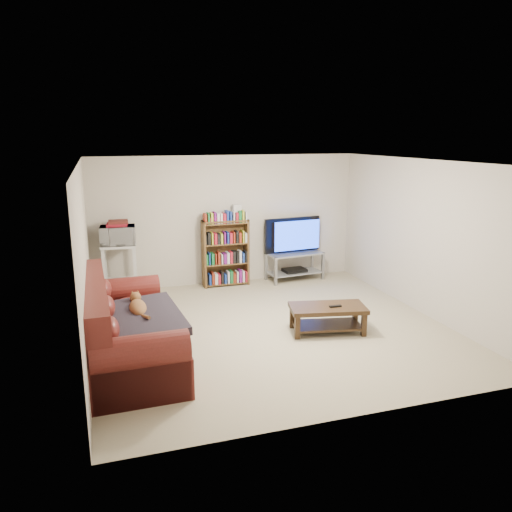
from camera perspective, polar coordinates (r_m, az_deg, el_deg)
name	(u,v)px	position (r m, az deg, el deg)	size (l,w,h in m)	color
floor	(271,328)	(7.39, 1.69, -8.20)	(5.00, 5.00, 0.00)	#C1B48F
ceiling	(272,162)	(6.87, 1.84, 10.72)	(5.00, 5.00, 0.00)	white
wall_back	(227,220)	(9.39, -3.31, 4.11)	(5.00, 5.00, 0.00)	beige
wall_front	(359,304)	(4.84, 11.65, -5.34)	(5.00, 5.00, 0.00)	beige
wall_left	(85,261)	(6.66, -18.99, -0.57)	(5.00, 5.00, 0.00)	beige
wall_right	(423,237)	(8.19, 18.50, 2.03)	(5.00, 5.00, 0.00)	beige
sofa	(124,334)	(6.45, -14.91, -8.61)	(1.11, 2.48, 1.05)	#5D1C18
blanket	(140,318)	(6.22, -13.10, -6.96)	(0.95, 1.23, 0.10)	#29232D
cat	(138,308)	(6.41, -13.35, -5.78)	(0.27, 0.67, 0.20)	brown
coffee_table	(328,314)	(7.23, 8.18, -6.57)	(1.15, 0.74, 0.39)	#332112
remote	(335,306)	(7.17, 9.06, -5.69)	(0.17, 0.05, 0.02)	black
tv_stand	(295,262)	(9.70, 4.43, -0.63)	(1.13, 0.60, 0.54)	#999EA3
television	(295,236)	(9.59, 4.49, 2.33)	(1.16, 0.15, 0.67)	black
dvd_player	(294,270)	(9.75, 4.41, -1.63)	(0.43, 0.30, 0.06)	black
bookshelf	(226,252)	(9.28, -3.50, 0.47)	(0.86, 0.27, 1.24)	brown
shelf_clutter	(230,214)	(9.18, -2.99, 4.83)	(0.63, 0.19, 0.28)	silver
microwave_stand	(120,264)	(8.90, -15.32, -0.84)	(0.62, 0.47, 0.94)	silver
microwave	(118,235)	(8.79, -15.52, 2.30)	(0.58, 0.39, 0.32)	silver
game_boxes	(117,225)	(8.76, -15.60, 3.49)	(0.34, 0.30, 0.05)	maroon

